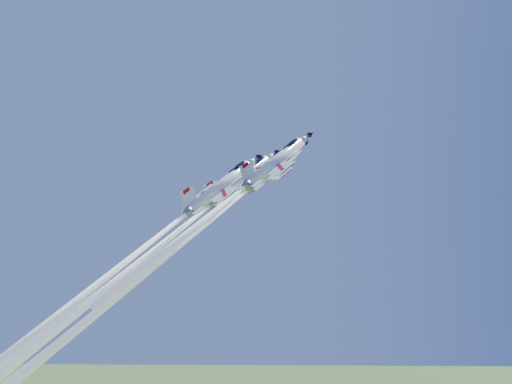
{
  "coord_description": "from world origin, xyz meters",
  "views": [
    {
      "loc": [
        1.74,
        -97.02,
        96.82
      ],
      "look_at": [
        0.0,
        0.0,
        102.29
      ],
      "focal_mm": 40.0,
      "sensor_mm": 36.0,
      "label": 1
    }
  ],
  "objects_px": {
    "jet_left": "(154,251)",
    "jet_right": "(220,207)",
    "jet_lead": "(180,245)",
    "jet_slot": "(97,285)"
  },
  "relations": [
    {
      "from": "jet_left",
      "to": "jet_right",
      "type": "bearing_deg",
      "value": 17.84
    },
    {
      "from": "jet_lead",
      "to": "jet_left",
      "type": "xyz_separation_m",
      "value": [
        -5.16,
        4.52,
        -1.13
      ]
    },
    {
      "from": "jet_left",
      "to": "jet_slot",
      "type": "relative_size",
      "value": 0.87
    },
    {
      "from": "jet_lead",
      "to": "jet_slot",
      "type": "xyz_separation_m",
      "value": [
        -11.7,
        -5.59,
        -5.79
      ]
    },
    {
      "from": "jet_lead",
      "to": "jet_left",
      "type": "distance_m",
      "value": 6.96
    },
    {
      "from": "jet_lead",
      "to": "jet_right",
      "type": "distance_m",
      "value": 10.49
    },
    {
      "from": "jet_slot",
      "to": "jet_right",
      "type": "bearing_deg",
      "value": 58.14
    },
    {
      "from": "jet_left",
      "to": "jet_right",
      "type": "xyz_separation_m",
      "value": [
        11.94,
        -9.98,
        6.99
      ]
    },
    {
      "from": "jet_slot",
      "to": "jet_lead",
      "type": "bearing_deg",
      "value": 83.27
    },
    {
      "from": "jet_lead",
      "to": "jet_slot",
      "type": "height_order",
      "value": "jet_lead"
    }
  ]
}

